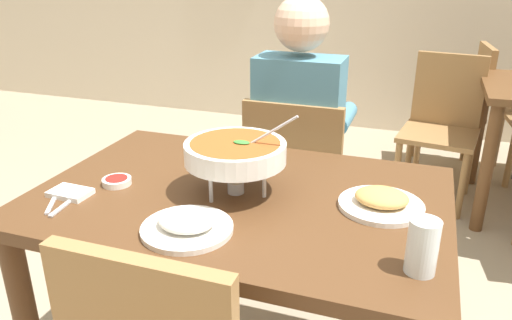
% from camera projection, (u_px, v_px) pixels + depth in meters
% --- Properties ---
extents(dining_table_main, '(1.22, 0.83, 0.78)m').
position_uv_depth(dining_table_main, '(240.00, 228.00, 1.54)').
color(dining_table_main, '#51331C').
rests_on(dining_table_main, ground_plane).
extents(chair_diner_main, '(0.44, 0.44, 0.90)m').
position_uv_depth(chair_diner_main, '(297.00, 182.00, 2.21)').
color(chair_diner_main, olive).
rests_on(chair_diner_main, ground_plane).
extents(diner_main, '(0.40, 0.45, 1.31)m').
position_uv_depth(diner_main, '(300.00, 130.00, 2.15)').
color(diner_main, '#2D2D38').
rests_on(diner_main, ground_plane).
extents(curry_bowl, '(0.33, 0.30, 0.26)m').
position_uv_depth(curry_bowl, '(235.00, 153.00, 1.45)').
color(curry_bowl, silver).
rests_on(curry_bowl, dining_table_main).
extents(rice_plate, '(0.24, 0.24, 0.06)m').
position_uv_depth(rice_plate, '(187.00, 224.00, 1.28)').
color(rice_plate, white).
rests_on(rice_plate, dining_table_main).
extents(appetizer_plate, '(0.24, 0.24, 0.06)m').
position_uv_depth(appetizer_plate, '(381.00, 201.00, 1.40)').
color(appetizer_plate, white).
rests_on(appetizer_plate, dining_table_main).
extents(sauce_dish, '(0.09, 0.09, 0.02)m').
position_uv_depth(sauce_dish, '(117.00, 181.00, 1.55)').
color(sauce_dish, white).
rests_on(sauce_dish, dining_table_main).
extents(napkin_folded, '(0.12, 0.09, 0.02)m').
position_uv_depth(napkin_folded, '(70.00, 193.00, 1.48)').
color(napkin_folded, white).
rests_on(napkin_folded, dining_table_main).
extents(fork_utensil, '(0.09, 0.16, 0.01)m').
position_uv_depth(fork_utensil, '(53.00, 200.00, 1.44)').
color(fork_utensil, silver).
rests_on(fork_utensil, dining_table_main).
extents(spoon_utensil, '(0.03, 0.17, 0.01)m').
position_uv_depth(spoon_utensil, '(68.00, 203.00, 1.42)').
color(spoon_utensil, silver).
rests_on(spoon_utensil, dining_table_main).
extents(drink_glass, '(0.07, 0.07, 0.13)m').
position_uv_depth(drink_glass, '(422.00, 249.00, 1.10)').
color(drink_glass, silver).
rests_on(drink_glass, dining_table_main).
extents(chair_bg_right, '(0.50, 0.50, 0.90)m').
position_uv_depth(chair_bg_right, '(442.00, 119.00, 3.08)').
color(chair_bg_right, olive).
rests_on(chair_bg_right, ground_plane).
extents(chair_bg_corner, '(0.49, 0.49, 0.90)m').
position_uv_depth(chair_bg_corner, '(463.00, 101.00, 3.47)').
color(chair_bg_corner, olive).
rests_on(chair_bg_corner, ground_plane).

